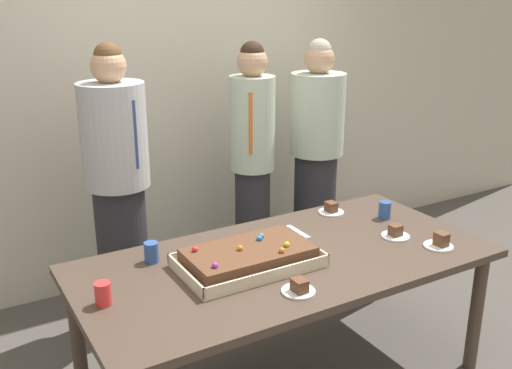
{
  "coord_description": "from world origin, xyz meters",
  "views": [
    {
      "loc": [
        -1.44,
        -2.17,
        1.97
      ],
      "look_at": [
        -0.08,
        0.15,
        1.07
      ],
      "focal_mm": 40.79,
      "sensor_mm": 36.0,
      "label": 1
    }
  ],
  "objects_px": {
    "plated_slice_far_right": "(331,209)",
    "person_green_shirt_behind": "(316,155)",
    "drink_cup_nearest": "(103,294)",
    "sheet_cake": "(249,258)",
    "cake_server_utensil": "(298,232)",
    "person_striped_tie_right": "(118,189)",
    "party_table": "(286,270)",
    "plated_slice_far_left": "(395,233)",
    "person_serving_front": "(252,161)",
    "plated_slice_near_left": "(440,242)",
    "drink_cup_far_end": "(385,210)",
    "drink_cup_middle": "(151,252)",
    "plated_slice_near_right": "(299,288)"
  },
  "relations": [
    {
      "from": "party_table",
      "to": "cake_server_utensil",
      "type": "height_order",
      "value": "cake_server_utensil"
    },
    {
      "from": "person_serving_front",
      "to": "drink_cup_middle",
      "type": "bearing_deg",
      "value": -21.29
    },
    {
      "from": "plated_slice_near_left",
      "to": "plated_slice_far_left",
      "type": "relative_size",
      "value": 1.0
    },
    {
      "from": "cake_server_utensil",
      "to": "person_serving_front",
      "type": "relative_size",
      "value": 0.12
    },
    {
      "from": "drink_cup_nearest",
      "to": "person_green_shirt_behind",
      "type": "height_order",
      "value": "person_green_shirt_behind"
    },
    {
      "from": "drink_cup_nearest",
      "to": "person_serving_front",
      "type": "bearing_deg",
      "value": 38.75
    },
    {
      "from": "sheet_cake",
      "to": "person_green_shirt_behind",
      "type": "xyz_separation_m",
      "value": [
        1.15,
        1.05,
        0.09
      ]
    },
    {
      "from": "drink_cup_middle",
      "to": "drink_cup_far_end",
      "type": "distance_m",
      "value": 1.37
    },
    {
      "from": "drink_cup_far_end",
      "to": "plated_slice_near_left",
      "type": "bearing_deg",
      "value": -93.84
    },
    {
      "from": "drink_cup_nearest",
      "to": "drink_cup_far_end",
      "type": "distance_m",
      "value": 1.69
    },
    {
      "from": "plated_slice_near_left",
      "to": "person_serving_front",
      "type": "distance_m",
      "value": 1.42
    },
    {
      "from": "party_table",
      "to": "drink_cup_far_end",
      "type": "height_order",
      "value": "drink_cup_far_end"
    },
    {
      "from": "plated_slice_far_right",
      "to": "cake_server_utensil",
      "type": "xyz_separation_m",
      "value": [
        -0.33,
        -0.15,
        -0.02
      ]
    },
    {
      "from": "person_green_shirt_behind",
      "to": "party_table",
      "type": "bearing_deg",
      "value": 5.88
    },
    {
      "from": "plated_slice_near_right",
      "to": "cake_server_utensil",
      "type": "bearing_deg",
      "value": 55.96
    },
    {
      "from": "plated_slice_near_left",
      "to": "drink_cup_middle",
      "type": "height_order",
      "value": "drink_cup_middle"
    },
    {
      "from": "sheet_cake",
      "to": "plated_slice_far_right",
      "type": "xyz_separation_m",
      "value": [
        0.77,
        0.36,
        -0.02
      ]
    },
    {
      "from": "drink_cup_far_end",
      "to": "person_serving_front",
      "type": "relative_size",
      "value": 0.06
    },
    {
      "from": "cake_server_utensil",
      "to": "person_striped_tie_right",
      "type": "height_order",
      "value": "person_striped_tie_right"
    },
    {
      "from": "person_serving_front",
      "to": "cake_server_utensil",
      "type": "bearing_deg",
      "value": 17.19
    },
    {
      "from": "plated_slice_far_right",
      "to": "drink_cup_far_end",
      "type": "height_order",
      "value": "drink_cup_far_end"
    },
    {
      "from": "plated_slice_far_right",
      "to": "sheet_cake",
      "type": "bearing_deg",
      "value": -154.72
    },
    {
      "from": "plated_slice_near_right",
      "to": "person_green_shirt_behind",
      "type": "relative_size",
      "value": 0.09
    },
    {
      "from": "plated_slice_far_left",
      "to": "person_striped_tie_right",
      "type": "distance_m",
      "value": 1.58
    },
    {
      "from": "drink_cup_nearest",
      "to": "cake_server_utensil",
      "type": "height_order",
      "value": "drink_cup_nearest"
    },
    {
      "from": "drink_cup_far_end",
      "to": "cake_server_utensil",
      "type": "distance_m",
      "value": 0.56
    },
    {
      "from": "party_table",
      "to": "plated_slice_far_left",
      "type": "relative_size",
      "value": 13.71
    },
    {
      "from": "party_table",
      "to": "plated_slice_near_left",
      "type": "bearing_deg",
      "value": -21.54
    },
    {
      "from": "plated_slice_far_left",
      "to": "drink_cup_nearest",
      "type": "distance_m",
      "value": 1.55
    },
    {
      "from": "plated_slice_far_right",
      "to": "cake_server_utensil",
      "type": "height_order",
      "value": "plated_slice_far_right"
    },
    {
      "from": "plated_slice_far_left",
      "to": "sheet_cake",
      "type": "bearing_deg",
      "value": 173.62
    },
    {
      "from": "drink_cup_far_end",
      "to": "cake_server_utensil",
      "type": "bearing_deg",
      "value": 172.17
    },
    {
      "from": "sheet_cake",
      "to": "plated_slice_near_left",
      "type": "relative_size",
      "value": 4.41
    },
    {
      "from": "plated_slice_near_left",
      "to": "plated_slice_far_left",
      "type": "xyz_separation_m",
      "value": [
        -0.11,
        0.21,
        -0.0
      ]
    },
    {
      "from": "cake_server_utensil",
      "to": "person_serving_front",
      "type": "bearing_deg",
      "value": 76.31
    },
    {
      "from": "party_table",
      "to": "plated_slice_far_left",
      "type": "xyz_separation_m",
      "value": [
        0.64,
        -0.09,
        0.09
      ]
    },
    {
      "from": "plated_slice_near_left",
      "to": "person_serving_front",
      "type": "bearing_deg",
      "value": 102.73
    },
    {
      "from": "person_striped_tie_right",
      "to": "person_serving_front",
      "type": "bearing_deg",
      "value": 78.33
    },
    {
      "from": "plated_slice_far_right",
      "to": "drink_cup_nearest",
      "type": "bearing_deg",
      "value": -166.03
    },
    {
      "from": "plated_slice_far_right",
      "to": "person_green_shirt_behind",
      "type": "height_order",
      "value": "person_green_shirt_behind"
    },
    {
      "from": "cake_server_utensil",
      "to": "sheet_cake",
      "type": "bearing_deg",
      "value": -153.39
    },
    {
      "from": "plated_slice_near_left",
      "to": "person_striped_tie_right",
      "type": "relative_size",
      "value": 0.09
    },
    {
      "from": "plated_slice_near_left",
      "to": "plated_slice_far_right",
      "type": "height_order",
      "value": "plated_slice_near_left"
    },
    {
      "from": "sheet_cake",
      "to": "person_green_shirt_behind",
      "type": "bearing_deg",
      "value": 42.3
    },
    {
      "from": "plated_slice_near_left",
      "to": "cake_server_utensil",
      "type": "bearing_deg",
      "value": 134.9
    },
    {
      "from": "cake_server_utensil",
      "to": "person_striped_tie_right",
      "type": "relative_size",
      "value": 0.12
    },
    {
      "from": "party_table",
      "to": "drink_cup_nearest",
      "type": "xyz_separation_m",
      "value": [
        -0.9,
        0.01,
        0.12
      ]
    },
    {
      "from": "plated_slice_far_left",
      "to": "person_serving_front",
      "type": "relative_size",
      "value": 0.09
    },
    {
      "from": "plated_slice_near_right",
      "to": "person_serving_front",
      "type": "bearing_deg",
      "value": 67.57
    },
    {
      "from": "sheet_cake",
      "to": "plated_slice_near_left",
      "type": "distance_m",
      "value": 1.0
    }
  ]
}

